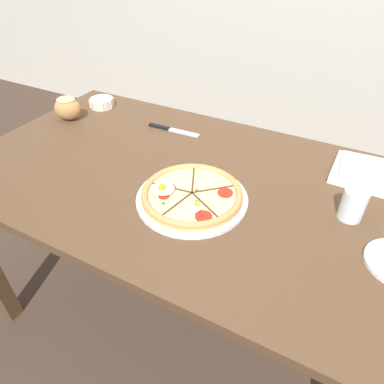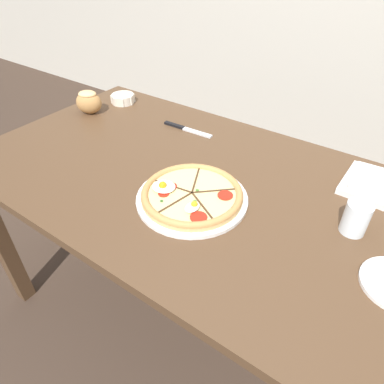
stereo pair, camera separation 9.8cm
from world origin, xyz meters
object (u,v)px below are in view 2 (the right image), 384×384
at_px(napkin_folded, 383,187).
at_px(ramekin_bowl, 123,98).
at_px(pizza, 192,195).
at_px(dining_table, 190,198).
at_px(water_glass, 355,220).
at_px(knife_main, 187,129).
at_px(bread_piece_near, 89,102).

bearing_deg(napkin_folded, ramekin_bowl, 178.45).
xyz_separation_m(pizza, ramekin_bowl, (-0.66, 0.40, 0.00)).
bearing_deg(dining_table, water_glass, 4.09).
relative_size(napkin_folded, knife_main, 1.04).
bearing_deg(dining_table, bread_piece_near, 167.78).
bearing_deg(napkin_folded, pizza, -140.72).
xyz_separation_m(dining_table, ramekin_bowl, (-0.58, 0.29, 0.12)).
xyz_separation_m(dining_table, pizza, (0.08, -0.10, 0.12)).
xyz_separation_m(ramekin_bowl, knife_main, (0.39, -0.05, -0.02)).
distance_m(pizza, bread_piece_near, 0.74).
xyz_separation_m(ramekin_bowl, napkin_folded, (1.11, -0.03, -0.00)).
relative_size(dining_table, knife_main, 6.87).
height_order(napkin_folded, water_glass, water_glass).
bearing_deg(water_glass, dining_table, -175.91).
bearing_deg(dining_table, napkin_folded, 26.63).
height_order(dining_table, bread_piece_near, bread_piece_near).
distance_m(pizza, napkin_folded, 0.58).
bearing_deg(water_glass, ramekin_bowl, 166.53).
height_order(ramekin_bowl, napkin_folded, ramekin_bowl).
bearing_deg(bread_piece_near, pizza, -18.71).
bearing_deg(water_glass, napkin_folded, 82.67).
distance_m(dining_table, napkin_folded, 0.60).
bearing_deg(water_glass, pizza, -161.77).
xyz_separation_m(napkin_folded, water_glass, (-0.03, -0.23, 0.02)).
bearing_deg(ramekin_bowl, knife_main, -7.17).
xyz_separation_m(dining_table, napkin_folded, (0.53, 0.26, 0.11)).
relative_size(bread_piece_near, water_glass, 1.48).
bearing_deg(pizza, dining_table, 127.55).
height_order(ramekin_bowl, bread_piece_near, bread_piece_near).
relative_size(ramekin_bowl, bread_piece_near, 0.82).
relative_size(dining_table, bread_piece_near, 11.30).
relative_size(napkin_folded, bread_piece_near, 1.72).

